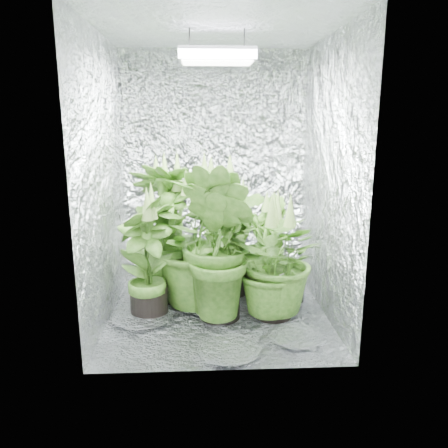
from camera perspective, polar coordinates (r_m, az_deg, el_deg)
ground at (r=3.38m, az=-0.81°, el=-11.35°), size 1.60×1.60×0.00m
walls at (r=3.09m, az=-0.87°, el=5.73°), size 1.62×1.62×2.00m
ceiling at (r=3.12m, az=-0.94°, el=24.23°), size 1.60×1.60×0.01m
grow_lamp at (r=3.09m, az=-0.92°, el=21.07°), size 0.50×0.30×0.22m
plant_a at (r=3.30m, az=-3.01°, el=-2.27°), size 1.19×1.19×1.09m
plant_b at (r=3.58m, az=0.85°, el=-2.41°), size 0.65×0.65×0.98m
plant_c at (r=3.71m, az=5.26°, el=-2.66°), size 0.48×0.48×0.86m
plant_d at (r=3.48m, az=-7.02°, el=-1.24°), size 0.73×0.73×1.18m
plant_e at (r=3.16m, az=6.55°, el=-4.64°), size 1.01×1.01×0.93m
plant_f at (r=3.17m, az=-9.97°, el=-4.51°), size 0.66×0.66×0.99m
plant_g at (r=3.09m, az=-0.58°, el=-2.52°), size 0.83×0.83×1.21m
circulation_fan at (r=3.55m, az=8.74°, el=-7.46°), size 0.19×0.32×0.38m
plant_label at (r=3.19m, az=7.63°, el=-7.13°), size 0.05×0.05×0.07m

